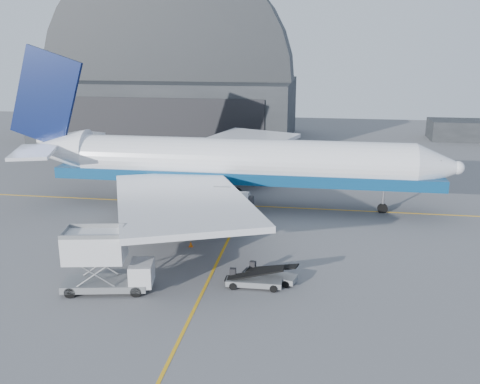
% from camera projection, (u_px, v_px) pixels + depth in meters
% --- Properties ---
extents(ground, '(200.00, 200.00, 0.00)m').
position_uv_depth(ground, '(212.00, 273.00, 46.92)').
color(ground, '#565659').
rests_on(ground, ground).
extents(taxi_lines, '(80.00, 42.12, 0.02)m').
position_uv_depth(taxi_lines, '(235.00, 225.00, 58.96)').
color(taxi_lines, gold).
rests_on(taxi_lines, ground).
extents(hangar, '(50.00, 28.30, 28.00)m').
position_uv_depth(hangar, '(170.00, 92.00, 109.29)').
color(hangar, black).
rests_on(hangar, ground).
extents(distant_bldg_a, '(14.00, 8.00, 4.00)m').
position_uv_depth(distant_bldg_a, '(464.00, 140.00, 109.81)').
color(distant_bldg_a, black).
rests_on(distant_bldg_a, ground).
extents(airliner, '(55.17, 53.50, 19.36)m').
position_uv_depth(airliner, '(226.00, 163.00, 64.58)').
color(airliner, white).
rests_on(airliner, ground).
extents(catering_truck, '(7.59, 3.91, 4.97)m').
position_uv_depth(catering_truck, '(104.00, 262.00, 42.87)').
color(catering_truck, slate).
rests_on(catering_truck, ground).
extents(pushback_tug, '(4.82, 3.67, 1.98)m').
position_uv_depth(pushback_tug, '(200.00, 219.00, 58.53)').
color(pushback_tug, black).
rests_on(pushback_tug, ground).
extents(belt_loader_a, '(4.87, 1.78, 1.85)m').
position_uv_depth(belt_loader_a, '(254.00, 280.00, 44.05)').
color(belt_loader_a, slate).
rests_on(belt_loader_a, ground).
extents(belt_loader_b, '(4.84, 2.57, 1.81)m').
position_uv_depth(belt_loader_b, '(270.00, 275.00, 45.17)').
color(belt_loader_b, slate).
rests_on(belt_loader_b, ground).
extents(traffic_cone, '(0.41, 0.41, 0.59)m').
position_uv_depth(traffic_cone, '(191.00, 244.00, 52.73)').
color(traffic_cone, '#E25C07').
rests_on(traffic_cone, ground).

